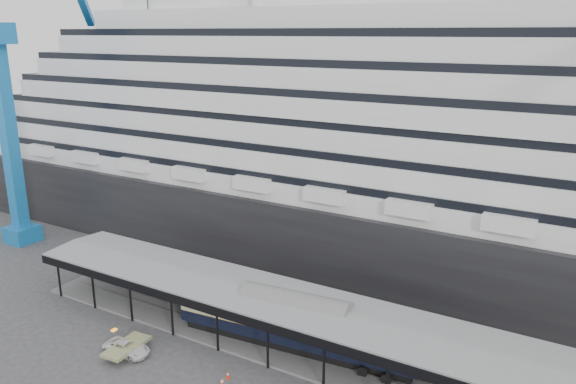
% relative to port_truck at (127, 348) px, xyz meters
% --- Properties ---
extents(ground, '(200.00, 200.00, 0.00)m').
position_rel_port_truck_xyz_m(ground, '(10.11, 4.05, -0.66)').
color(ground, '#363638').
rests_on(ground, ground).
extents(cruise_ship, '(130.00, 30.00, 43.90)m').
position_rel_port_truck_xyz_m(cruise_ship, '(10.16, 36.05, 17.69)').
color(cruise_ship, black).
rests_on(cruise_ship, ground).
extents(platform_canopy, '(56.00, 9.18, 5.30)m').
position_rel_port_truck_xyz_m(platform_canopy, '(10.11, 9.05, 1.70)').
color(platform_canopy, slate).
rests_on(platform_canopy, ground).
extents(crane_blue, '(22.63, 19.19, 47.60)m').
position_rel_port_truck_xyz_m(crane_blue, '(-35.00, 14.67, 19.30)').
color(crane_blue, '#1972BC').
rests_on(crane_blue, ground).
extents(port_truck, '(4.87, 2.50, 1.32)m').
position_rel_port_truck_xyz_m(port_truck, '(0.00, 0.00, 0.00)').
color(port_truck, silver).
rests_on(port_truck, ground).
extents(pullman_carriage, '(24.84, 5.36, 24.21)m').
position_rel_port_truck_xyz_m(pullman_carriage, '(13.57, 9.05, 2.26)').
color(pullman_carriage, black).
rests_on(pullman_carriage, ground).
extents(traffic_cone_left, '(0.45, 0.45, 0.68)m').
position_rel_port_truck_xyz_m(traffic_cone_left, '(10.76, 1.74, -0.32)').
color(traffic_cone_left, red).
rests_on(traffic_cone_left, ground).
extents(traffic_cone_right, '(0.56, 0.56, 0.84)m').
position_rel_port_truck_xyz_m(traffic_cone_right, '(11.05, 0.51, -0.24)').
color(traffic_cone_right, '#F4400D').
rests_on(traffic_cone_right, ground).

